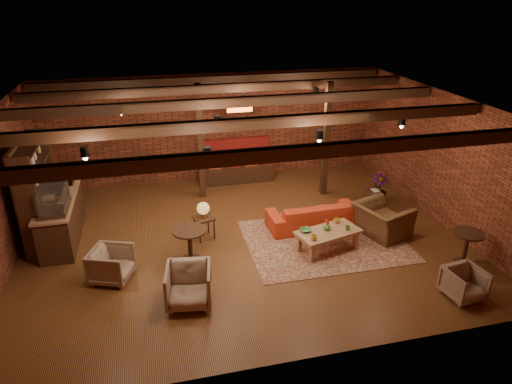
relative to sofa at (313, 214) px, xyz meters
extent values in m
plane|color=#3A1A0E|center=(-1.83, -0.19, -0.33)|extent=(10.00, 10.00, 0.00)
cube|color=black|center=(-1.83, -0.19, 2.87)|extent=(10.00, 8.00, 0.02)
cube|color=#612C1B|center=(-1.83, 3.81, 1.27)|extent=(10.00, 0.02, 3.20)
cube|color=#612C1B|center=(-1.83, -4.19, 1.27)|extent=(10.00, 0.02, 3.20)
cube|color=#612C1B|center=(3.17, -0.19, 1.27)|extent=(0.02, 8.00, 3.20)
cylinder|color=black|center=(-1.83, 1.41, 2.52)|extent=(9.60, 0.12, 0.12)
cube|color=black|center=(-2.43, 2.41, 1.27)|extent=(0.16, 0.16, 3.20)
cube|color=black|center=(0.97, 1.81, 1.27)|extent=(0.16, 0.16, 3.20)
imported|color=#337F33|center=(-5.83, 1.01, 0.89)|extent=(0.35, 0.39, 0.30)
cube|color=#FF5619|center=(-1.23, 2.91, 2.02)|extent=(0.86, 0.06, 0.30)
cube|color=maroon|center=(0.03, -0.75, -0.32)|extent=(3.66, 2.81, 0.01)
imported|color=red|center=(0.00, 0.00, 0.00)|extent=(2.28, 0.95, 0.66)
cube|color=olive|center=(-0.07, -1.14, 0.13)|extent=(1.55, 1.04, 0.07)
cube|color=olive|center=(-0.58, -1.54, -0.12)|extent=(0.09, 0.09, 0.42)
cube|color=olive|center=(0.57, -1.23, -0.12)|extent=(0.09, 0.09, 0.42)
cube|color=olive|center=(-0.71, -1.05, -0.12)|extent=(0.09, 0.09, 0.42)
cube|color=olive|center=(0.44, -0.75, -0.12)|extent=(0.09, 0.09, 0.42)
imported|color=gold|center=(-0.52, -1.44, 0.22)|extent=(0.17, 0.17, 0.11)
imported|color=#3C833B|center=(0.36, -1.21, 0.21)|extent=(0.14, 0.14, 0.11)
imported|color=gold|center=(0.26, -0.82, 0.22)|extent=(0.17, 0.17, 0.11)
imported|color=#3C833B|center=(-0.57, -1.04, 0.19)|extent=(0.30, 0.30, 0.06)
imported|color=#3C833B|center=(-0.08, -1.09, 0.23)|extent=(0.16, 0.16, 0.14)
sphere|color=red|center=(-0.08, -1.09, 0.36)|extent=(0.10, 0.10, 0.10)
cube|color=black|center=(-2.70, 0.06, 0.20)|extent=(0.54, 0.54, 0.04)
cylinder|color=black|center=(-2.70, 0.06, -0.08)|extent=(0.04, 0.04, 0.51)
cylinder|color=brown|center=(-2.70, 0.06, 0.23)|extent=(0.15, 0.15, 0.02)
cylinder|color=brown|center=(-2.70, 0.06, 0.30)|extent=(0.04, 0.04, 0.21)
sphere|color=#C4822E|center=(-2.70, 0.06, 0.45)|extent=(0.29, 0.29, 0.29)
cylinder|color=black|center=(-3.12, -0.85, 0.41)|extent=(0.73, 0.73, 0.04)
cylinder|color=black|center=(-3.12, -0.85, 0.05)|extent=(0.10, 0.10, 0.71)
cylinder|color=black|center=(-3.12, -0.85, -0.31)|extent=(0.44, 0.44, 0.04)
imported|color=#B4A48B|center=(-4.74, -1.18, 0.06)|extent=(0.93, 0.95, 0.77)
imported|color=#B4A48B|center=(-3.29, -2.31, 0.10)|extent=(0.93, 0.89, 0.85)
imported|color=brown|center=(1.45, -0.76, 0.19)|extent=(1.10, 1.37, 1.03)
cube|color=black|center=(1.86, 0.57, 0.16)|extent=(0.61, 0.61, 0.04)
cylinder|color=black|center=(1.86, 0.57, -0.09)|extent=(0.04, 0.04, 0.47)
imported|color=black|center=(1.86, 0.57, 0.20)|extent=(0.25, 0.28, 0.02)
cylinder|color=black|center=(2.57, -2.34, 0.40)|extent=(0.64, 0.64, 0.04)
cylinder|color=black|center=(2.57, -2.34, 0.04)|extent=(0.10, 0.10, 0.70)
cylinder|color=black|center=(2.57, -2.34, -0.31)|extent=(0.38, 0.38, 0.04)
imported|color=#B4A48B|center=(1.81, -3.36, 0.01)|extent=(0.73, 0.69, 0.68)
imported|color=#4C7F4C|center=(2.19, 0.84, 0.94)|extent=(1.58, 1.58, 2.53)
camera|label=1|loc=(-3.72, -9.42, 5.12)|focal=32.00mm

